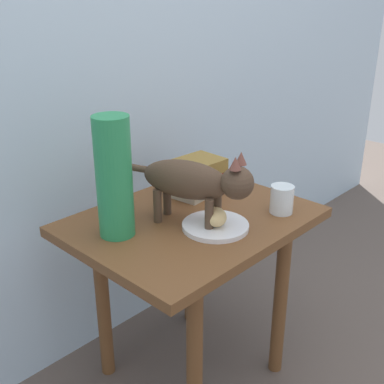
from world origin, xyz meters
TOP-DOWN VIEW (x-y plane):
  - ground_plane at (0.00, 0.00)m, footprint 6.00×6.00m
  - back_panel at (0.00, 0.39)m, footprint 4.00×0.04m
  - side_table at (0.00, 0.00)m, footprint 0.69×0.54m
  - plate at (-0.01, -0.10)m, footprint 0.19×0.19m
  - bread_roll at (-0.01, -0.10)m, footprint 0.10×0.10m
  - cat at (-0.03, -0.04)m, footprint 0.19×0.46m
  - book_stack at (0.14, 0.12)m, footprint 0.18×0.15m
  - green_vase at (-0.22, 0.07)m, footprint 0.10×0.10m
  - candle_jar at (0.21, -0.17)m, footprint 0.07×0.07m

SIDE VIEW (x-z plane):
  - ground_plane at x=0.00m, z-range 0.00..0.00m
  - side_table at x=0.00m, z-range 0.19..0.77m
  - plate at x=-0.01m, z-range 0.58..0.59m
  - candle_jar at x=0.21m, z-range 0.57..0.66m
  - bread_roll at x=-0.01m, z-range 0.59..0.64m
  - book_stack at x=0.14m, z-range 0.58..0.69m
  - cat at x=-0.03m, z-range 0.60..0.82m
  - green_vase at x=-0.22m, z-range 0.58..0.91m
  - back_panel at x=0.00m, z-range 0.00..2.20m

